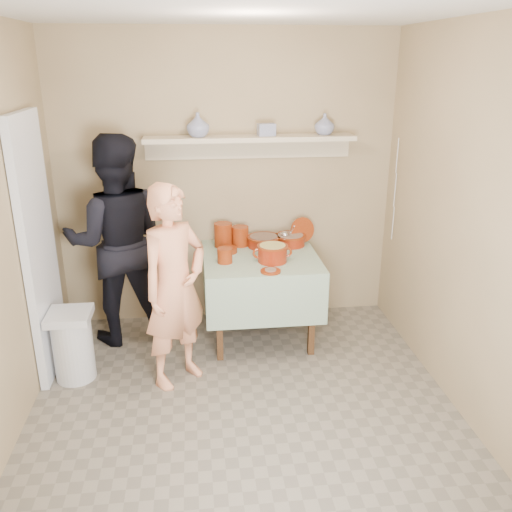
{
  "coord_description": "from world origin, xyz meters",
  "views": [
    {
      "loc": [
        -0.29,
        -3.02,
        2.34
      ],
      "look_at": [
        0.15,
        0.75,
        0.95
      ],
      "focal_mm": 38.0,
      "sensor_mm": 36.0,
      "label": 1
    }
  ],
  "objects": [
    {
      "name": "ground",
      "position": [
        0.0,
        0.0,
        0.0
      ],
      "size": [
        3.5,
        3.5,
        0.0
      ],
      "primitive_type": "plane",
      "color": "#6F6657",
      "rests_on": "ground"
    },
    {
      "name": "tile_panel",
      "position": [
        -1.46,
        0.95,
        1.0
      ],
      "size": [
        0.06,
        0.7,
        2.0
      ],
      "primitive_type": "cube",
      "color": "silver",
      "rests_on": "ground"
    },
    {
      "name": "plate_stack_a",
      "position": [
        -0.05,
        1.55,
        0.87
      ],
      "size": [
        0.16,
        0.16,
        0.21
      ],
      "primitive_type": "cylinder",
      "color": "#6D1C03",
      "rests_on": "serving_table"
    },
    {
      "name": "plate_stack_b",
      "position": [
        0.1,
        1.55,
        0.85
      ],
      "size": [
        0.15,
        0.15,
        0.18
      ],
      "primitive_type": "cylinder",
      "color": "#6D1C03",
      "rests_on": "serving_table"
    },
    {
      "name": "bowl_stack",
      "position": [
        -0.06,
        1.14,
        0.82
      ],
      "size": [
        0.12,
        0.12,
        0.12
      ],
      "primitive_type": "cylinder",
      "color": "#6D1C03",
      "rests_on": "serving_table"
    },
    {
      "name": "empty_bowl",
      "position": [
        -0.02,
        1.38,
        0.78
      ],
      "size": [
        0.16,
        0.16,
        0.05
      ],
      "primitive_type": "cylinder",
      "color": "#6D1C03",
      "rests_on": "serving_table"
    },
    {
      "name": "propped_lid",
      "position": [
        0.67,
        1.58,
        0.88
      ],
      "size": [
        0.24,
        0.14,
        0.23
      ],
      "primitive_type": "cylinder",
      "rotation": [
        1.31,
        0.0,
        0.28
      ],
      "color": "#6D1C03",
      "rests_on": "serving_table"
    },
    {
      "name": "vase_right",
      "position": [
        0.84,
        1.62,
        1.81
      ],
      "size": [
        0.2,
        0.2,
        0.18
      ],
      "primitive_type": "imported",
      "rotation": [
        0.0,
        0.0,
        0.2
      ],
      "color": "navy",
      "rests_on": "wall_shelf"
    },
    {
      "name": "vase_left",
      "position": [
        -0.24,
        1.6,
        1.82
      ],
      "size": [
        0.27,
        0.27,
        0.2
      ],
      "primitive_type": "imported",
      "rotation": [
        0.0,
        0.0,
        0.88
      ],
      "color": "navy",
      "rests_on": "wall_shelf"
    },
    {
      "name": "ceramic_box",
      "position": [
        0.34,
        1.61,
        1.77
      ],
      "size": [
        0.16,
        0.12,
        0.1
      ],
      "primitive_type": "cube",
      "rotation": [
        0.0,
        0.0,
        0.12
      ],
      "color": "navy",
      "rests_on": "wall_shelf"
    },
    {
      "name": "person_cook",
      "position": [
        -0.46,
        0.65,
        0.77
      ],
      "size": [
        0.67,
        0.65,
        1.54
      ],
      "primitive_type": "imported",
      "rotation": [
        0.0,
        0.0,
        0.72
      ],
      "color": "#E78F63",
      "rests_on": "ground"
    },
    {
      "name": "person_helper",
      "position": [
        -0.96,
        1.4,
        0.9
      ],
      "size": [
        0.93,
        0.75,
        1.79
      ],
      "primitive_type": "imported",
      "rotation": [
        0.0,
        0.0,
        -3.05
      ],
      "color": "black",
      "rests_on": "ground"
    },
    {
      "name": "room_shell",
      "position": [
        0.0,
        0.0,
        1.61
      ],
      "size": [
        3.04,
        3.54,
        2.62
      ],
      "color": "#9D8660",
      "rests_on": "ground"
    },
    {
      "name": "serving_table",
      "position": [
        0.25,
        1.28,
        0.64
      ],
      "size": [
        0.97,
        0.97,
        0.76
      ],
      "color": "#4C2D16",
      "rests_on": "ground"
    },
    {
      "name": "cazuela_meat_a",
      "position": [
        0.31,
        1.5,
        0.82
      ],
      "size": [
        0.3,
        0.3,
        0.1
      ],
      "color": "maroon",
      "rests_on": "serving_table"
    },
    {
      "name": "cazuela_meat_b",
      "position": [
        0.55,
        1.51,
        0.82
      ],
      "size": [
        0.28,
        0.28,
        0.1
      ],
      "color": "maroon",
      "rests_on": "serving_table"
    },
    {
      "name": "ladle",
      "position": [
        0.5,
        1.48,
        0.87
      ],
      "size": [
        0.08,
        0.26,
        0.19
      ],
      "color": "silver",
      "rests_on": "cazuela_meat_b"
    },
    {
      "name": "cazuela_rice",
      "position": [
        0.33,
        1.12,
        0.85
      ],
      "size": [
        0.33,
        0.25,
        0.14
      ],
      "color": "maroon",
      "rests_on": "serving_table"
    },
    {
      "name": "front_plate",
      "position": [
        0.28,
        0.88,
        0.77
      ],
      "size": [
        0.16,
        0.16,
        0.03
      ],
      "color": "#6D1C03",
      "rests_on": "serving_table"
    },
    {
      "name": "wall_shelf",
      "position": [
        0.2,
        1.65,
        1.67
      ],
      "size": [
        1.8,
        0.25,
        0.21
      ],
      "color": "#C3B191",
      "rests_on": "room_shell"
    },
    {
      "name": "trash_bin",
      "position": [
        -1.26,
        0.76,
        0.28
      ],
      "size": [
        0.32,
        0.32,
        0.56
      ],
      "color": "silver",
      "rests_on": "ground"
    },
    {
      "name": "electrical_cord",
      "position": [
        1.47,
        1.48,
        1.25
      ],
      "size": [
        0.01,
        0.05,
        0.9
      ],
      "color": "silver",
      "rests_on": "wall_shelf"
    }
  ]
}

